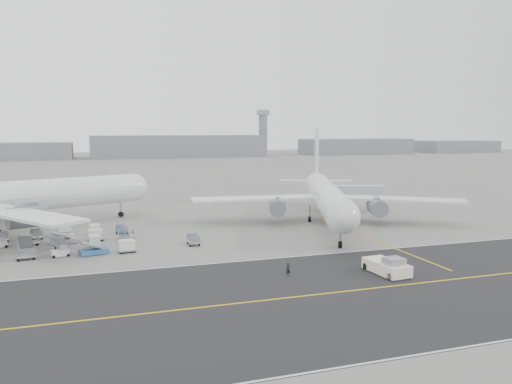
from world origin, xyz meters
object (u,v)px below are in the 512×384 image
object	(u,v)px
control_tower	(263,132)
airliner_b	(326,195)
jet_bridge	(352,193)
pushback_tug	(387,267)
ground_crew_a	(288,269)

from	to	relation	value
control_tower	airliner_b	distance (m)	254.92
airliner_b	jet_bridge	xyz separation A→B (m)	(11.20, 10.28, -1.16)
airliner_b	jet_bridge	distance (m)	15.25
pushback_tug	jet_bridge	world-z (taller)	jet_bridge
control_tower	pushback_tug	size ratio (longest dim) A/B	3.73
control_tower	pushback_tug	distance (m)	289.87
airliner_b	control_tower	bearing A→B (deg)	93.95
control_tower	pushback_tug	xyz separation A→B (m)	(-78.60, -278.60, -15.28)
control_tower	ground_crew_a	size ratio (longest dim) A/B	18.96
pushback_tug	jet_bridge	distance (m)	48.28
airliner_b	ground_crew_a	world-z (taller)	airliner_b
jet_bridge	control_tower	bearing A→B (deg)	94.71
pushback_tug	ground_crew_a	size ratio (longest dim) A/B	5.08
airliner_b	pushback_tug	world-z (taller)	airliner_b
airliner_b	pushback_tug	distance (m)	35.08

